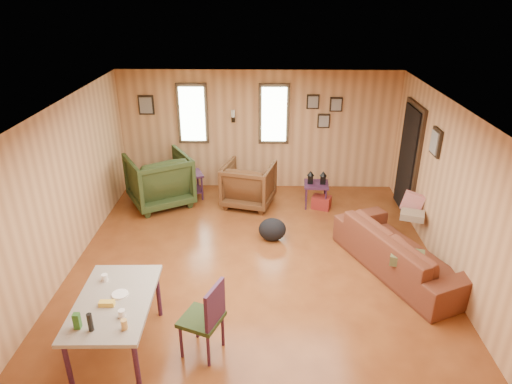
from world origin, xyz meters
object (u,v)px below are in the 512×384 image
Objects in this scene: side_table at (316,182)px; dining_table at (114,305)px; recliner_brown at (249,182)px; end_table at (189,181)px; sofa at (403,244)px; recliner_green at (159,177)px.

dining_table is at bearing -124.56° from side_table.
side_table is at bearing 53.74° from dining_table.
side_table is at bearing -167.59° from recliner_brown.
end_table is at bearing 85.79° from dining_table.
recliner_brown is at bearing 68.92° from dining_table.
sofa is 2.50× the size of recliner_brown.
recliner_green is 0.62m from end_table.
dining_table is at bearing 64.72° from recliner_green.
recliner_green reaches higher than sofa.
recliner_brown is at bearing 149.97° from recliner_green.
sofa is 2.36m from side_table.
sofa is 2.08× the size of recliner_green.
side_table is 0.51× the size of dining_table.
recliner_green is 0.78× the size of dining_table.
recliner_green is at bearing 36.89° from sofa.
recliner_brown is (-2.31, 2.17, 0.01)m from sofa.
sofa is 3.17m from recliner_brown.
end_table is 4.15m from dining_table.
sofa is 4.26m from end_table.
sofa is 4.05m from dining_table.
sofa is 3.18× the size of side_table.
recliner_brown reaches higher than end_table.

